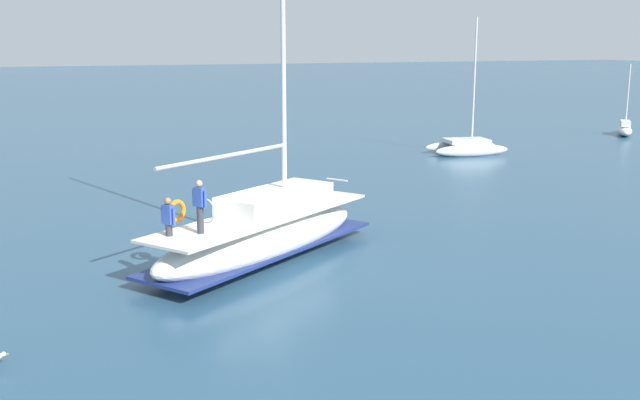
% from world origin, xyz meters
% --- Properties ---
extents(ground_plane, '(400.00, 400.00, 0.00)m').
position_xyz_m(ground_plane, '(0.00, 0.00, 0.00)').
color(ground_plane, '#284C66').
extents(main_sailboat, '(7.31, 9.32, 14.16)m').
position_xyz_m(main_sailboat, '(0.19, 0.94, 0.92)').
color(main_sailboat, white).
rests_on(main_sailboat, ground).
extents(moored_catamaran, '(3.96, 3.57, 5.28)m').
position_xyz_m(moored_catamaran, '(-20.73, 36.22, 0.47)').
color(moored_catamaran, silver).
rests_on(moored_catamaran, ground).
extents(moored_cutter_left, '(3.04, 5.02, 8.36)m').
position_xyz_m(moored_cutter_left, '(-16.82, 19.73, 0.59)').
color(moored_cutter_left, silver).
rests_on(moored_cutter_left, ground).
extents(mooring_buoy, '(0.66, 0.66, 0.93)m').
position_xyz_m(mooring_buoy, '(-6.40, 3.45, 0.20)').
color(mooring_buoy, silver).
rests_on(mooring_buoy, ground).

